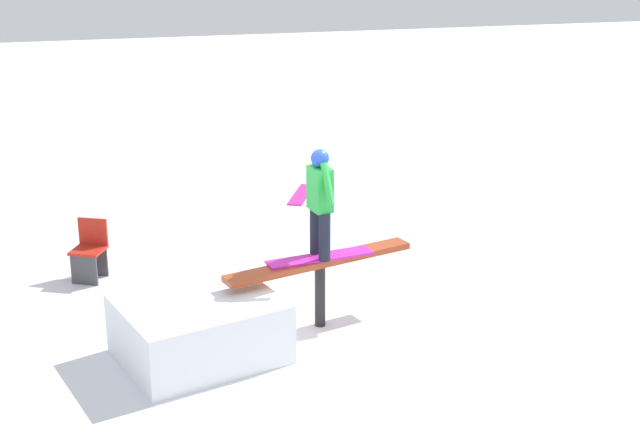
# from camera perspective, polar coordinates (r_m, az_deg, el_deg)

# --- Properties ---
(ground_plane) EXTENTS (60.00, 60.00, 0.00)m
(ground_plane) POSITION_cam_1_polar(r_m,az_deg,el_deg) (11.61, -0.00, -7.15)
(ground_plane) COLOR white
(rail_feature) EXTENTS (2.59, 0.98, 0.92)m
(rail_feature) POSITION_cam_1_polar(r_m,az_deg,el_deg) (11.30, -0.00, -3.57)
(rail_feature) COLOR black
(rail_feature) RESTS_ON ground
(snow_kicker_ramp) EXTENTS (2.14, 1.93, 0.74)m
(snow_kicker_ramp) POSITION_cam_1_polar(r_m,az_deg,el_deg) (10.77, -7.73, -7.31)
(snow_kicker_ramp) COLOR white
(snow_kicker_ramp) RESTS_ON ground
(main_rider_on_rail) EXTENTS (1.42, 0.75, 1.42)m
(main_rider_on_rail) POSITION_cam_1_polar(r_m,az_deg,el_deg) (11.01, -0.00, 0.57)
(main_rider_on_rail) COLOR #C823A5
(main_rider_on_rail) RESTS_ON rail_feature
(loose_snowboard_magenta) EXTENTS (0.83, 1.33, 0.02)m
(loose_snowboard_magenta) POSITION_cam_1_polar(r_m,az_deg,el_deg) (16.93, -1.20, 1.22)
(loose_snowboard_magenta) COLOR #D427A0
(loose_snowboard_magenta) RESTS_ON ground
(folding_chair) EXTENTS (0.59, 0.59, 0.88)m
(folding_chair) POSITION_cam_1_polar(r_m,az_deg,el_deg) (13.32, -14.51, -2.40)
(folding_chair) COLOR #3F3F44
(folding_chair) RESTS_ON ground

